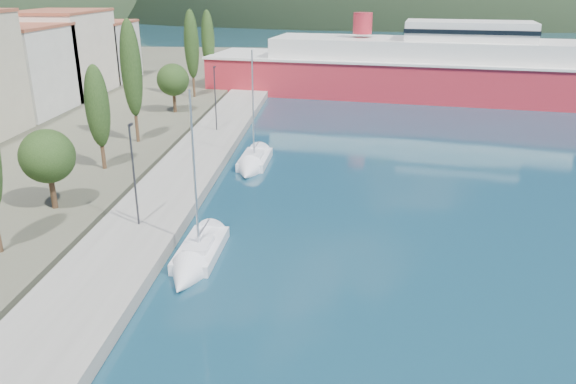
{
  "coord_description": "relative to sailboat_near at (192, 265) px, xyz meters",
  "views": [
    {
      "loc": [
        2.47,
        -14.71,
        14.36
      ],
      "look_at": [
        0.0,
        14.0,
        3.5
      ],
      "focal_mm": 35.0,
      "sensor_mm": 36.0,
      "label": 1
    }
  ],
  "objects": [
    {
      "name": "lamp_posts",
      "position": [
        -4.16,
        4.16,
        3.8
      ],
      "size": [
        0.15,
        44.93,
        6.06
      ],
      "color": "#2D2D33",
      "rests_on": "quay"
    },
    {
      "name": "ferry",
      "position": [
        18.31,
        49.59,
        3.1
      ],
      "size": [
        57.13,
        21.04,
        11.11
      ],
      "color": "#B32330",
      "rests_on": "ground"
    },
    {
      "name": "quay",
      "position": [
        -4.16,
        14.83,
        0.12
      ],
      "size": [
        5.0,
        88.0,
        0.8
      ],
      "primitive_type": "cube",
      "color": "gray",
      "rests_on": "ground"
    },
    {
      "name": "sailboat_near",
      "position": [
        0.0,
        0.0,
        0.0
      ],
      "size": [
        2.33,
        7.13,
        10.15
      ],
      "color": "silver",
      "rests_on": "ground"
    },
    {
      "name": "tree_row",
      "position": [
        -10.46,
        21.0,
        5.58
      ],
      "size": [
        3.49,
        61.74,
        10.75
      ],
      "color": "#47301E",
      "rests_on": "land_strip"
    },
    {
      "name": "sailboat_mid",
      "position": [
        0.63,
        16.92,
        0.01
      ],
      "size": [
        2.49,
        7.05,
        10.24
      ],
      "color": "silver",
      "rests_on": "ground"
    },
    {
      "name": "ground",
      "position": [
        4.84,
        108.83,
        -0.28
      ],
      "size": [
        1400.0,
        1400.0,
        0.0
      ],
      "primitive_type": "plane",
      "color": "#14394B"
    }
  ]
}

